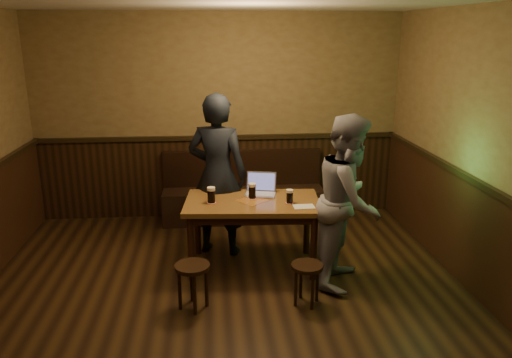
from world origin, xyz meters
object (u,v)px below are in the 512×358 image
object	(u,v)px
stool_left	(193,273)
person_grey	(349,201)
pint_mid	(252,191)
pint_right	(290,196)
bench	(243,198)
pint_left	(211,195)
person_suit	(218,175)
pub_table	(252,209)
stool_right	(307,272)
laptop	(261,189)

from	to	relation	value
stool_left	person_grey	bearing A→B (deg)	14.56
pint_mid	pint_right	world-z (taller)	pint_mid
bench	pint_left	size ratio (longest dim) A/B	12.54
pint_left	person_grey	distance (m)	1.45
pint_right	person_suit	distance (m)	0.94
person_suit	pub_table	bearing A→B (deg)	147.59
bench	pint_mid	size ratio (longest dim) A/B	12.82
pub_table	stool_left	world-z (taller)	pub_table
bench	stool_right	size ratio (longest dim) A/B	5.31
pub_table	stool_right	world-z (taller)	pub_table
pub_table	person_grey	world-z (taller)	person_grey
stool_right	person_grey	size ratio (longest dim) A/B	0.23
stool_left	stool_right	distance (m)	1.09
stool_left	stool_right	bearing A→B (deg)	-1.30
bench	stool_left	world-z (taller)	bench
pint_right	laptop	bearing A→B (deg)	128.14
pint_mid	pint_right	distance (m)	0.43
person_suit	bench	bearing A→B (deg)	-91.21
laptop	person_grey	bearing A→B (deg)	-25.24
pint_mid	person_suit	bearing A→B (deg)	135.94
stool_right	laptop	bearing A→B (deg)	107.04
bench	pint_right	size ratio (longest dim) A/B	14.43
pub_table	pint_mid	world-z (taller)	pint_mid
pub_table	laptop	bearing A→B (deg)	67.71
person_suit	stool_right	bearing A→B (deg)	139.89
stool_right	person_suit	world-z (taller)	person_suit
bench	pint_mid	bearing A→B (deg)	-89.72
pint_right	laptop	size ratio (longest dim) A/B	0.40
bench	pint_mid	world-z (taller)	bench
pub_table	pint_right	distance (m)	0.45
stool_left	pint_left	bearing A→B (deg)	76.46
person_suit	person_grey	xyz separation A→B (m)	(1.31, -0.86, -0.06)
stool_right	stool_left	bearing A→B (deg)	178.70
stool_left	pint_left	distance (m)	0.97
laptop	bench	bearing A→B (deg)	107.95
bench	pint_mid	xyz separation A→B (m)	(0.01, -1.41, 0.55)
bench	pub_table	size ratio (longest dim) A/B	1.45
bench	laptop	bearing A→B (deg)	-84.72
stool_left	person_grey	distance (m)	1.72
bench	stool_right	xyz separation A→B (m)	(0.45, -2.35, 0.02)
person_grey	pint_right	bearing A→B (deg)	87.98
person_suit	pint_right	bearing A→B (deg)	161.34
stool_left	pint_mid	bearing A→B (deg)	54.91
bench	laptop	size ratio (longest dim) A/B	5.73
stool_right	pint_right	world-z (taller)	pint_right
stool_left	pint_left	size ratio (longest dim) A/B	2.56
bench	pint_left	xyz separation A→B (m)	(-0.44, -1.52, 0.55)
pub_table	pint_right	xyz separation A→B (m)	(0.39, -0.12, 0.18)
pint_left	pint_mid	bearing A→B (deg)	13.70
stool_left	person_grey	xyz separation A→B (m)	(1.59, 0.41, 0.53)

